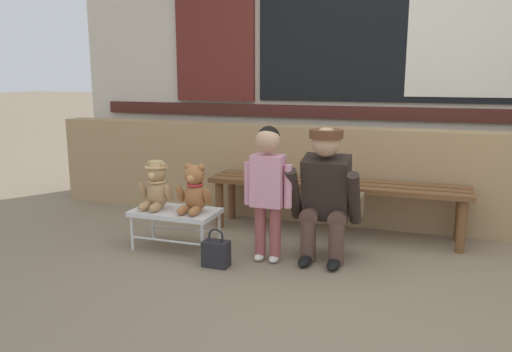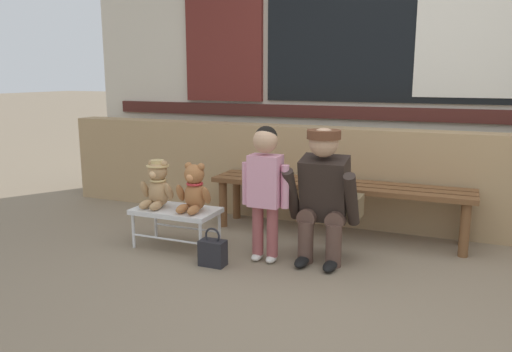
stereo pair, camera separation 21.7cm
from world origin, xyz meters
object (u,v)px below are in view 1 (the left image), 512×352
teddy_bear_plain (194,190)px  teddy_bear_with_hat (156,186)px  small_display_bench (176,214)px  handbag_on_ground (216,253)px  child_standing (268,179)px  wooden_bench_long (335,190)px  adult_crouching (327,194)px

teddy_bear_plain → teddy_bear_with_hat: bearing=179.9°
small_display_bench → handbag_on_ground: bearing=-29.2°
child_standing → handbag_on_ground: bearing=-142.4°
wooden_bench_long → handbag_on_ground: wooden_bench_long is taller
teddy_bear_with_hat → child_standing: size_ratio=0.38×
teddy_bear_with_hat → teddy_bear_plain: (0.32, -0.00, -0.01)m
small_display_bench → teddy_bear_with_hat: 0.26m
teddy_bear_with_hat → adult_crouching: size_ratio=0.38×
teddy_bear_with_hat → wooden_bench_long: bearing=31.4°
small_display_bench → handbag_on_ground: 0.53m
small_display_bench → teddy_bear_plain: 0.25m
wooden_bench_long → teddy_bear_plain: bearing=-140.4°
adult_crouching → small_display_bench: bearing=-172.5°
adult_crouching → teddy_bear_with_hat: bearing=-173.5°
teddy_bear_with_hat → teddy_bear_plain: 0.32m
teddy_bear_plain → child_standing: size_ratio=0.38×
adult_crouching → handbag_on_ground: (-0.68, -0.39, -0.38)m
teddy_bear_plain → child_standing: 0.59m
small_display_bench → handbag_on_ground: (0.44, -0.24, -0.17)m
child_standing → handbag_on_ground: (-0.30, -0.23, -0.50)m
child_standing → teddy_bear_plain: bearing=178.4°
teddy_bear_plain → adult_crouching: (0.96, 0.15, 0.02)m
wooden_bench_long → child_standing: size_ratio=2.19×
handbag_on_ground → teddy_bear_plain: bearing=138.5°
wooden_bench_long → child_standing: 0.86m
teddy_bear_with_hat → teddy_bear_plain: size_ratio=1.00×
child_standing → adult_crouching: bearing=22.9°
teddy_bear_with_hat → child_standing: 0.90m
wooden_bench_long → teddy_bear_plain: teddy_bear_plain is taller
teddy_bear_with_hat → handbag_on_ground: (0.60, -0.25, -0.38)m
child_standing → wooden_bench_long: bearing=66.7°
small_display_bench → adult_crouching: (1.12, 0.15, 0.21)m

